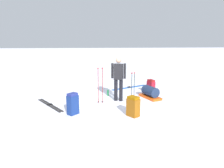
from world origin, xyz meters
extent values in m
plane|color=white|center=(0.00, 0.00, 0.00)|extent=(80.00, 80.00, 0.00)
cylinder|color=black|center=(-0.16, -0.14, 0.42)|extent=(0.14, 0.14, 0.85)
cylinder|color=black|center=(-0.36, -0.10, 0.42)|extent=(0.14, 0.14, 0.85)
cube|color=black|center=(-0.26, -0.12, 1.15)|extent=(0.38, 0.30, 0.60)
cylinder|color=black|center=(-0.03, -0.18, 1.18)|extent=(0.09, 0.09, 0.58)
cylinder|color=black|center=(-0.49, -0.06, 1.18)|extent=(0.09, 0.09, 0.58)
sphere|color=tan|center=(-0.26, -0.12, 1.59)|extent=(0.22, 0.22, 0.22)
cube|color=#2554A7|center=(-1.05, -2.17, 0.01)|extent=(1.79, 0.99, 0.02)
cube|color=black|center=(-1.05, -2.17, 0.04)|extent=(0.15, 0.12, 0.03)
cube|color=#2554A7|center=(-1.00, -2.26, 0.01)|extent=(1.79, 0.99, 0.02)
cube|color=black|center=(-1.00, -2.26, 0.04)|extent=(0.15, 0.12, 0.03)
cube|color=#262423|center=(2.26, 0.24, 0.01)|extent=(1.15, 1.57, 0.02)
cube|color=black|center=(2.26, 0.24, 0.04)|extent=(0.13, 0.15, 0.03)
cube|color=#262423|center=(2.34, 0.30, 0.01)|extent=(1.15, 1.57, 0.02)
cube|color=black|center=(2.34, 0.30, 0.04)|extent=(0.13, 0.15, 0.03)
cube|color=navy|center=(1.35, 1.24, 0.31)|extent=(0.40, 0.40, 0.62)
cube|color=navy|center=(1.35, 1.24, 0.66)|extent=(0.36, 0.36, 0.08)
cube|color=maroon|center=(-1.80, -1.13, 0.27)|extent=(0.34, 0.41, 0.53)
cube|color=maroon|center=(-1.80, -1.13, 0.57)|extent=(0.31, 0.37, 0.08)
cube|color=#91500F|center=(-0.55, 1.55, 0.28)|extent=(0.43, 0.45, 0.56)
cube|color=#925804|center=(-0.55, 1.55, 0.60)|extent=(0.39, 0.40, 0.08)
cylinder|color=black|center=(-0.76, 0.51, 0.59)|extent=(0.02, 0.02, 1.17)
sphere|color=#A51919|center=(-0.76, 0.51, 1.20)|extent=(0.05, 0.05, 0.05)
cylinder|color=black|center=(-0.76, 0.51, 0.06)|extent=(0.07, 0.07, 0.01)
cylinder|color=black|center=(-0.66, 0.54, 0.59)|extent=(0.02, 0.02, 1.17)
sphere|color=#A51919|center=(-0.66, 0.54, 1.20)|extent=(0.05, 0.05, 0.05)
cylinder|color=black|center=(-0.66, 0.54, 0.06)|extent=(0.07, 0.07, 0.01)
cylinder|color=maroon|center=(0.37, 0.12, 0.65)|extent=(0.02, 0.02, 1.30)
sphere|color=#A51919|center=(0.37, 0.12, 1.33)|extent=(0.05, 0.05, 0.05)
cylinder|color=black|center=(0.37, 0.12, 0.06)|extent=(0.07, 0.07, 0.01)
cylinder|color=maroon|center=(0.52, 0.17, 0.65)|extent=(0.02, 0.02, 1.30)
sphere|color=#A51919|center=(0.52, 0.17, 1.33)|extent=(0.05, 0.05, 0.05)
cylinder|color=black|center=(0.52, 0.17, 0.06)|extent=(0.07, 0.07, 0.01)
cube|color=#EA5011|center=(-1.59, -0.38, 0.04)|extent=(0.79, 1.10, 0.09)
cylinder|color=#1D2B49|center=(-1.59, -0.38, 0.29)|extent=(0.64, 0.80, 0.40)
cylinder|color=#147235|center=(0.11, -0.84, 0.13)|extent=(0.07, 0.07, 0.26)
camera|label=1|loc=(0.57, 7.76, 2.45)|focal=33.77mm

